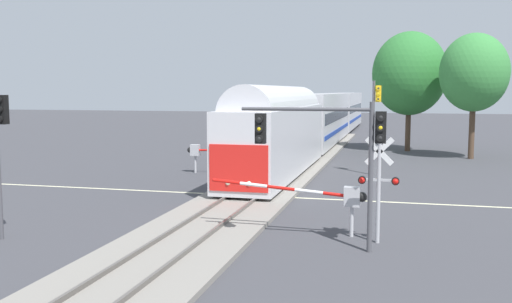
{
  "coord_description": "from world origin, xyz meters",
  "views": [
    {
      "loc": [
        6.92,
        -26.59,
        5.17
      ],
      "look_at": [
        -0.25,
        1.91,
        2.0
      ],
      "focal_mm": 39.46,
      "sensor_mm": 36.0,
      "label": 1
    }
  ],
  "objects_px": {
    "crossing_gate_far": "(207,151)",
    "traffic_signal_far_side": "(375,112)",
    "commuter_train": "(324,116)",
    "crossing_gate_near": "(334,196)",
    "crossing_signal_mast": "(379,177)",
    "elm_centre_background": "(410,74)",
    "traffic_signal_near_left": "(0,138)",
    "oak_far_right": "(474,73)",
    "traffic_signal_near_right": "(331,139)"
  },
  "relations": [
    {
      "from": "crossing_gate_far",
      "to": "traffic_signal_near_left",
      "type": "height_order",
      "value": "traffic_signal_near_left"
    },
    {
      "from": "commuter_train",
      "to": "crossing_signal_mast",
      "type": "relative_size",
      "value": 17.2
    },
    {
      "from": "oak_far_right",
      "to": "commuter_train",
      "type": "bearing_deg",
      "value": 144.56
    },
    {
      "from": "oak_far_right",
      "to": "elm_centre_background",
      "type": "relative_size",
      "value": 0.93
    },
    {
      "from": "crossing_gate_near",
      "to": "traffic_signal_far_side",
      "type": "xyz_separation_m",
      "value": [
        0.8,
        15.4,
        2.44
      ]
    },
    {
      "from": "crossing_gate_far",
      "to": "traffic_signal_far_side",
      "type": "relative_size",
      "value": 1.1
    },
    {
      "from": "traffic_signal_far_side",
      "to": "oak_far_right",
      "type": "bearing_deg",
      "value": 56.28
    },
    {
      "from": "commuter_train",
      "to": "oak_far_right",
      "type": "relative_size",
      "value": 6.75
    },
    {
      "from": "crossing_signal_mast",
      "to": "traffic_signal_near_right",
      "type": "bearing_deg",
      "value": -141.32
    },
    {
      "from": "crossing_gate_far",
      "to": "oak_far_right",
      "type": "distance_m",
      "value": 21.61
    },
    {
      "from": "traffic_signal_far_side",
      "to": "crossing_gate_far",
      "type": "bearing_deg",
      "value": -169.55
    },
    {
      "from": "traffic_signal_near_left",
      "to": "elm_centre_background",
      "type": "distance_m",
      "value": 36.59
    },
    {
      "from": "oak_far_right",
      "to": "elm_centre_background",
      "type": "bearing_deg",
      "value": 135.06
    },
    {
      "from": "commuter_train",
      "to": "crossing_gate_far",
      "type": "xyz_separation_m",
      "value": [
        -4.67,
        -21.02,
        -1.32
      ]
    },
    {
      "from": "commuter_train",
      "to": "crossing_signal_mast",
      "type": "xyz_separation_m",
      "value": [
        6.36,
        -35.17,
        -0.44
      ]
    },
    {
      "from": "traffic_signal_near_right",
      "to": "traffic_signal_far_side",
      "type": "distance_m",
      "value": 17.25
    },
    {
      "from": "commuter_train",
      "to": "traffic_signal_far_side",
      "type": "relative_size",
      "value": 11.07
    },
    {
      "from": "traffic_signal_far_side",
      "to": "oak_far_right",
      "type": "distance_m",
      "value": 12.61
    },
    {
      "from": "commuter_train",
      "to": "traffic_signal_near_left",
      "type": "bearing_deg",
      "value": -99.49
    },
    {
      "from": "traffic_signal_near_right",
      "to": "traffic_signal_far_side",
      "type": "bearing_deg",
      "value": 87.57
    },
    {
      "from": "traffic_signal_near_right",
      "to": "crossing_gate_near",
      "type": "bearing_deg",
      "value": 92.12
    },
    {
      "from": "crossing_gate_near",
      "to": "crossing_gate_far",
      "type": "height_order",
      "value": "crossing_gate_near"
    },
    {
      "from": "crossing_gate_far",
      "to": "elm_centre_background",
      "type": "height_order",
      "value": "elm_centre_background"
    },
    {
      "from": "crossing_gate_far",
      "to": "oak_far_right",
      "type": "xyz_separation_m",
      "value": [
        17.12,
        12.15,
        5.14
      ]
    },
    {
      "from": "commuter_train",
      "to": "traffic_signal_far_side",
      "type": "xyz_separation_m",
      "value": [
        5.61,
        -19.12,
        1.15
      ]
    },
    {
      "from": "crossing_gate_near",
      "to": "oak_far_right",
      "type": "relative_size",
      "value": 0.6
    },
    {
      "from": "traffic_signal_near_left",
      "to": "elm_centre_background",
      "type": "height_order",
      "value": "elm_centre_background"
    },
    {
      "from": "crossing_gate_far",
      "to": "traffic_signal_near_left",
      "type": "xyz_separation_m",
      "value": [
        -1.66,
        -16.84,
        2.17
      ]
    },
    {
      "from": "elm_centre_background",
      "to": "crossing_gate_near",
      "type": "bearing_deg",
      "value": -95.7
    },
    {
      "from": "crossing_gate_far",
      "to": "elm_centre_background",
      "type": "distance_m",
      "value": 21.56
    },
    {
      "from": "crossing_signal_mast",
      "to": "crossing_gate_far",
      "type": "distance_m",
      "value": 17.96
    },
    {
      "from": "oak_far_right",
      "to": "elm_centre_background",
      "type": "xyz_separation_m",
      "value": [
        -4.62,
        4.61,
        0.1
      ]
    },
    {
      "from": "commuter_train",
      "to": "crossing_gate_near",
      "type": "xyz_separation_m",
      "value": [
        4.81,
        -34.52,
        -1.29
      ]
    },
    {
      "from": "commuter_train",
      "to": "crossing_gate_far",
      "type": "height_order",
      "value": "commuter_train"
    },
    {
      "from": "crossing_gate_far",
      "to": "traffic_signal_near_left",
      "type": "distance_m",
      "value": 17.06
    },
    {
      "from": "traffic_signal_far_side",
      "to": "oak_far_right",
      "type": "height_order",
      "value": "oak_far_right"
    },
    {
      "from": "crossing_signal_mast",
      "to": "traffic_signal_far_side",
      "type": "height_order",
      "value": "traffic_signal_far_side"
    },
    {
      "from": "crossing_gate_near",
      "to": "traffic_signal_near_left",
      "type": "height_order",
      "value": "traffic_signal_near_left"
    },
    {
      "from": "crossing_gate_far",
      "to": "oak_far_right",
      "type": "height_order",
      "value": "oak_far_right"
    },
    {
      "from": "commuter_train",
      "to": "crossing_gate_near",
      "type": "distance_m",
      "value": 34.88
    },
    {
      "from": "crossing_gate_near",
      "to": "crossing_signal_mast",
      "type": "bearing_deg",
      "value": -22.66
    },
    {
      "from": "traffic_signal_near_right",
      "to": "commuter_train",
      "type": "bearing_deg",
      "value": 97.64
    },
    {
      "from": "crossing_signal_mast",
      "to": "oak_far_right",
      "type": "height_order",
      "value": "oak_far_right"
    },
    {
      "from": "traffic_signal_near_left",
      "to": "oak_far_right",
      "type": "distance_m",
      "value": 34.67
    },
    {
      "from": "commuter_train",
      "to": "elm_centre_background",
      "type": "distance_m",
      "value": 9.73
    },
    {
      "from": "crossing_signal_mast",
      "to": "oak_far_right",
      "type": "relative_size",
      "value": 0.39
    },
    {
      "from": "traffic_signal_near_left",
      "to": "oak_far_right",
      "type": "bearing_deg",
      "value": 57.06
    },
    {
      "from": "crossing_signal_mast",
      "to": "crossing_gate_far",
      "type": "bearing_deg",
      "value": 127.93
    },
    {
      "from": "crossing_gate_far",
      "to": "traffic_signal_far_side",
      "type": "distance_m",
      "value": 10.74
    },
    {
      "from": "crossing_signal_mast",
      "to": "traffic_signal_near_left",
      "type": "bearing_deg",
      "value": -168.03
    }
  ]
}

